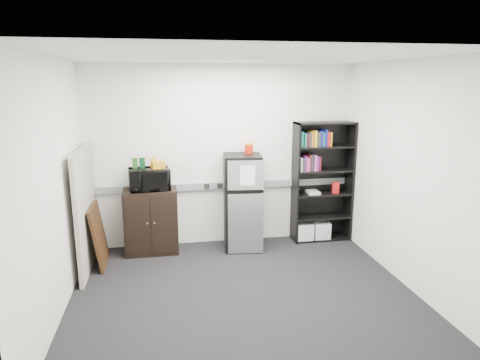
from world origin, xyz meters
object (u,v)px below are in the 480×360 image
(cubicle_partition, at_px, (86,210))
(refrigerator, at_px, (242,202))
(microwave, at_px, (149,179))
(bookshelf, at_px, (321,179))
(cabinet, at_px, (151,221))

(cubicle_partition, distance_m, refrigerator, 2.18)
(microwave, distance_m, refrigerator, 1.39)
(microwave, xyz_separation_m, refrigerator, (1.33, -0.06, -0.39))
(bookshelf, xyz_separation_m, refrigerator, (-1.26, -0.15, -0.26))
(bookshelf, height_order, refrigerator, bookshelf)
(bookshelf, relative_size, cubicle_partition, 1.14)
(cubicle_partition, bearing_deg, refrigerator, 9.02)
(cubicle_partition, height_order, microwave, cubicle_partition)
(cabinet, distance_m, refrigerator, 1.35)
(microwave, bearing_deg, bookshelf, -6.17)
(cabinet, xyz_separation_m, refrigerator, (1.33, -0.08, 0.24))
(refrigerator, bearing_deg, cubicle_partition, -165.59)
(cabinet, height_order, microwave, microwave)
(microwave, bearing_deg, cubicle_partition, -161.63)
(bookshelf, bearing_deg, cubicle_partition, -171.87)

